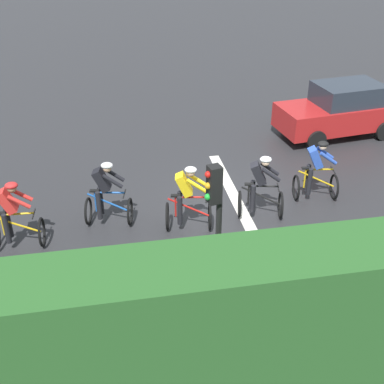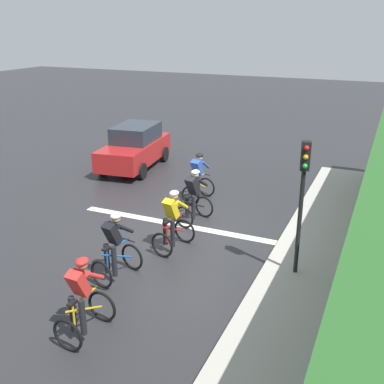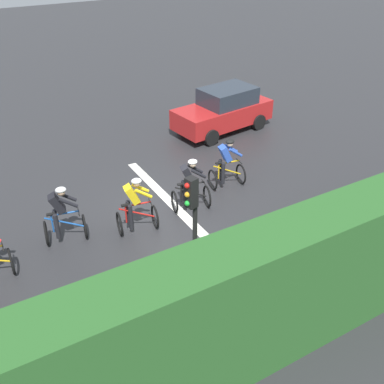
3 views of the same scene
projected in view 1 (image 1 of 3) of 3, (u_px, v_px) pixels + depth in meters
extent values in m
plane|color=#28282B|center=(234.00, 216.00, 12.62)|extent=(80.00, 80.00, 0.00)
cube|color=#ADA89E|center=(184.00, 353.00, 8.70)|extent=(2.80, 19.22, 0.12)
cube|color=#265623|center=(197.00, 347.00, 6.97)|extent=(1.10, 19.22, 2.96)
cube|color=silver|center=(244.00, 215.00, 12.66)|extent=(7.00, 0.30, 0.01)
torus|color=black|center=(42.00, 232.00, 11.42)|extent=(0.68, 0.10, 0.68)
cylinder|color=gold|center=(17.00, 224.00, 11.24)|extent=(0.10, 0.99, 0.51)
cylinder|color=gold|center=(3.00, 225.00, 11.19)|extent=(0.04, 0.04, 0.55)
cylinder|color=gold|center=(17.00, 214.00, 11.10)|extent=(0.08, 0.72, 0.04)
cube|color=black|center=(0.00, 213.00, 11.04)|extent=(0.11, 0.22, 0.04)
cylinder|color=black|center=(34.00, 214.00, 11.16)|extent=(0.42, 0.05, 0.03)
cube|color=red|center=(7.00, 201.00, 10.91)|extent=(0.32, 0.42, 0.57)
sphere|color=#9E7051|center=(12.00, 188.00, 10.78)|extent=(0.20, 0.20, 0.20)
ellipsoid|color=red|center=(11.00, 186.00, 10.74)|extent=(0.25, 0.29, 0.14)
cylinder|color=black|center=(9.00, 223.00, 11.32)|extent=(0.12, 0.12, 0.74)
cylinder|color=black|center=(7.00, 229.00, 11.12)|extent=(0.12, 0.12, 0.74)
cylinder|color=red|center=(21.00, 195.00, 11.06)|extent=(0.12, 0.48, 0.37)
cylinder|color=red|center=(19.00, 202.00, 10.78)|extent=(0.12, 0.48, 0.37)
torus|color=black|center=(130.00, 211.00, 12.18)|extent=(0.68, 0.20, 0.68)
torus|color=black|center=(88.00, 211.00, 12.20)|extent=(0.68, 0.20, 0.68)
cylinder|color=#1E59B2|center=(108.00, 202.00, 12.07)|extent=(0.24, 0.98, 0.51)
cylinder|color=#1E59B2|center=(96.00, 201.00, 12.06)|extent=(0.04, 0.04, 0.55)
cylinder|color=#1E59B2|center=(109.00, 193.00, 11.93)|extent=(0.19, 0.71, 0.04)
cube|color=black|center=(94.00, 191.00, 11.91)|extent=(0.14, 0.24, 0.04)
cylinder|color=black|center=(124.00, 194.00, 11.93)|extent=(0.42, 0.12, 0.03)
cube|color=black|center=(102.00, 180.00, 11.76)|extent=(0.38, 0.46, 0.57)
sphere|color=tan|center=(107.00, 168.00, 11.60)|extent=(0.20, 0.20, 0.20)
ellipsoid|color=silver|center=(107.00, 166.00, 11.57)|extent=(0.29, 0.32, 0.14)
cylinder|color=black|center=(101.00, 200.00, 12.18)|extent=(0.12, 0.12, 0.74)
cylinder|color=black|center=(99.00, 206.00, 11.97)|extent=(0.12, 0.12, 0.74)
cylinder|color=black|center=(115.00, 175.00, 11.86)|extent=(0.18, 0.49, 0.37)
cylinder|color=black|center=(113.00, 181.00, 11.59)|extent=(0.18, 0.49, 0.37)
torus|color=black|center=(210.00, 216.00, 12.00)|extent=(0.68, 0.18, 0.68)
torus|color=black|center=(167.00, 216.00, 12.00)|extent=(0.68, 0.18, 0.68)
cylinder|color=red|center=(188.00, 207.00, 11.88)|extent=(0.21, 0.98, 0.51)
cylinder|color=red|center=(176.00, 206.00, 11.86)|extent=(0.04, 0.04, 0.55)
cylinder|color=red|center=(191.00, 197.00, 11.74)|extent=(0.17, 0.71, 0.04)
cube|color=black|center=(175.00, 196.00, 11.71)|extent=(0.14, 0.23, 0.04)
cylinder|color=black|center=(206.00, 198.00, 11.75)|extent=(0.42, 0.10, 0.03)
cube|color=yellow|center=(184.00, 184.00, 11.57)|extent=(0.37, 0.45, 0.57)
sphere|color=tan|center=(191.00, 173.00, 11.41)|extent=(0.20, 0.20, 0.20)
ellipsoid|color=silver|center=(191.00, 170.00, 11.38)|extent=(0.28, 0.32, 0.14)
cylinder|color=black|center=(180.00, 205.00, 11.99)|extent=(0.12, 0.12, 0.74)
cylinder|color=black|center=(180.00, 211.00, 11.78)|extent=(0.12, 0.12, 0.74)
cylinder|color=yellow|center=(196.00, 179.00, 11.68)|extent=(0.17, 0.49, 0.37)
cylinder|color=yellow|center=(196.00, 186.00, 11.40)|extent=(0.17, 0.49, 0.37)
torus|color=black|center=(281.00, 205.00, 12.45)|extent=(0.68, 0.21, 0.68)
torus|color=black|center=(240.00, 204.00, 12.49)|extent=(0.68, 0.21, 0.68)
cylinder|color=black|center=(261.00, 196.00, 12.34)|extent=(0.27, 0.97, 0.51)
cylinder|color=black|center=(248.00, 195.00, 12.34)|extent=(0.04, 0.04, 0.55)
cylinder|color=black|center=(264.00, 186.00, 12.20)|extent=(0.20, 0.71, 0.04)
cube|color=black|center=(249.00, 184.00, 12.19)|extent=(0.15, 0.24, 0.04)
cylinder|color=black|center=(278.00, 187.00, 12.20)|extent=(0.42, 0.13, 0.03)
cube|color=black|center=(258.00, 174.00, 12.04)|extent=(0.38, 0.47, 0.57)
sphere|color=beige|center=(266.00, 162.00, 11.88)|extent=(0.20, 0.20, 0.20)
ellipsoid|color=silver|center=(266.00, 159.00, 11.84)|extent=(0.30, 0.33, 0.14)
cylinder|color=black|center=(252.00, 194.00, 12.46)|extent=(0.12, 0.12, 0.74)
cylinder|color=black|center=(253.00, 199.00, 12.25)|extent=(0.12, 0.12, 0.74)
cylinder|color=black|center=(270.00, 169.00, 12.14)|extent=(0.20, 0.49, 0.37)
cylinder|color=black|center=(271.00, 175.00, 11.86)|extent=(0.20, 0.49, 0.37)
torus|color=black|center=(334.00, 187.00, 13.25)|extent=(0.68, 0.16, 0.68)
torus|color=black|center=(296.00, 187.00, 13.22)|extent=(0.68, 0.16, 0.68)
cylinder|color=gold|center=(316.00, 179.00, 13.11)|extent=(0.19, 0.98, 0.51)
cylinder|color=gold|center=(305.00, 178.00, 13.09)|extent=(0.04, 0.04, 0.55)
cylinder|color=gold|center=(320.00, 169.00, 12.97)|extent=(0.15, 0.71, 0.04)
cube|color=black|center=(306.00, 168.00, 12.94)|extent=(0.13, 0.23, 0.04)
cylinder|color=black|center=(333.00, 170.00, 13.00)|extent=(0.42, 0.09, 0.03)
cube|color=#2D51B7|center=(315.00, 158.00, 12.80)|extent=(0.36, 0.45, 0.57)
sphere|color=beige|center=(323.00, 146.00, 12.65)|extent=(0.20, 0.20, 0.20)
ellipsoid|color=black|center=(323.00, 144.00, 12.61)|extent=(0.28, 0.31, 0.14)
cylinder|color=black|center=(307.00, 177.00, 13.21)|extent=(0.12, 0.12, 0.74)
cylinder|color=black|center=(310.00, 182.00, 13.01)|extent=(0.12, 0.12, 0.74)
cylinder|color=#2D51B7|center=(325.00, 153.00, 12.92)|extent=(0.16, 0.49, 0.37)
cylinder|color=#2D51B7|center=(328.00, 158.00, 12.64)|extent=(0.16, 0.49, 0.37)
cube|color=#B21E1E|center=(338.00, 115.00, 16.76)|extent=(2.20, 4.28, 0.80)
cube|color=#262D38|center=(348.00, 94.00, 16.46)|extent=(1.75, 2.30, 0.66)
cylinder|color=black|center=(316.00, 140.00, 15.92)|extent=(0.30, 0.66, 0.64)
cylinder|color=black|center=(292.00, 121.00, 17.30)|extent=(0.30, 0.66, 0.64)
cylinder|color=black|center=(384.00, 131.00, 16.59)|extent=(0.30, 0.66, 0.64)
cylinder|color=black|center=(355.00, 113.00, 17.97)|extent=(0.30, 0.66, 0.64)
cube|color=#EAEACC|center=(292.00, 125.00, 15.76)|extent=(0.29, 0.11, 0.16)
cube|color=#EAEACC|center=(278.00, 114.00, 16.60)|extent=(0.29, 0.11, 0.16)
cylinder|color=black|center=(217.00, 267.00, 8.70)|extent=(0.10, 0.10, 2.70)
cube|color=black|center=(214.00, 184.00, 7.84)|extent=(0.24, 0.24, 0.64)
sphere|color=red|center=(208.00, 175.00, 7.70)|extent=(0.11, 0.11, 0.11)
sphere|color=orange|center=(208.00, 186.00, 7.80)|extent=(0.11, 0.11, 0.11)
sphere|color=green|center=(208.00, 197.00, 7.90)|extent=(0.11, 0.11, 0.11)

